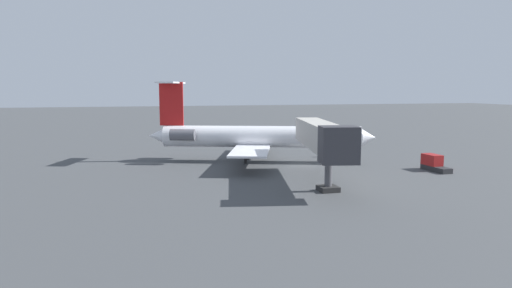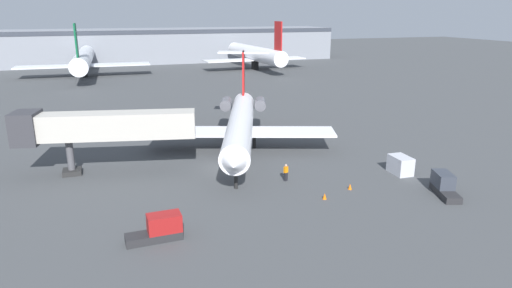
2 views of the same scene
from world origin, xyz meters
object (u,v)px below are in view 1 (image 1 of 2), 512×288
object	(u,v)px
jet_bridge	(323,138)
cargo_container_uld	(308,141)
baggage_tug_lead	(338,140)
baggage_tug_trailing	(434,164)
regional_jet	(255,136)
traffic_cone_mid	(355,152)
ground_crew_marshaller	(326,151)
traffic_cone_near	(337,150)

from	to	relation	value
jet_bridge	cargo_container_uld	distance (m)	30.89
jet_bridge	baggage_tug_lead	bearing A→B (deg)	-28.36
cargo_container_uld	baggage_tug_trailing	bearing A→B (deg)	-166.10
regional_jet	traffic_cone_mid	size ratio (longest dim) A/B	53.55
cargo_container_uld	traffic_cone_mid	world-z (taller)	cargo_container_uld
jet_bridge	traffic_cone_mid	world-z (taller)	jet_bridge
ground_crew_marshaller	baggage_tug_lead	world-z (taller)	baggage_tug_lead
ground_crew_marshaller	traffic_cone_near	xyz separation A→B (m)	(4.79, -4.00, -0.58)
regional_jet	cargo_container_uld	bearing A→B (deg)	-44.51
traffic_cone_near	cargo_container_uld	bearing A→B (deg)	17.13
jet_bridge	ground_crew_marshaller	size ratio (longest dim) A/B	10.48
regional_jet	cargo_container_uld	world-z (taller)	regional_jet
baggage_tug_trailing	cargo_container_uld	bearing A→B (deg)	13.90
ground_crew_marshaller	traffic_cone_near	world-z (taller)	ground_crew_marshaller
cargo_container_uld	jet_bridge	bearing A→B (deg)	160.91
ground_crew_marshaller	cargo_container_uld	distance (m)	11.93
baggage_tug_lead	traffic_cone_near	distance (m)	8.31
jet_bridge	baggage_tug_lead	xyz separation A→B (m)	(29.38, -15.86, -4.02)
traffic_cone_near	ground_crew_marshaller	bearing A→B (deg)	140.13
cargo_container_uld	traffic_cone_near	xyz separation A→B (m)	(-7.00, -2.16, -0.63)
baggage_tug_trailing	traffic_cone_mid	size ratio (longest dim) A/B	7.37
ground_crew_marshaller	baggage_tug_trailing	size ratio (longest dim) A/B	0.42
baggage_tug_trailing	traffic_cone_mid	distance (m)	14.90
jet_bridge	ground_crew_marshaller	world-z (taller)	jet_bridge
ground_crew_marshaller	traffic_cone_mid	distance (m)	5.52
regional_jet	ground_crew_marshaller	xyz separation A→B (m)	(1.22, -10.95, -2.61)
jet_bridge	traffic_cone_mid	bearing A→B (deg)	-35.79
regional_jet	traffic_cone_mid	world-z (taller)	regional_jet
traffic_cone_mid	baggage_tug_trailing	bearing A→B (deg)	-169.45
traffic_cone_mid	jet_bridge	bearing A→B (deg)	144.21
traffic_cone_near	traffic_cone_mid	world-z (taller)	same
baggage_tug_trailing	baggage_tug_lead	bearing A→B (deg)	0.74
traffic_cone_near	baggage_tug_trailing	bearing A→B (deg)	-167.39
traffic_cone_near	jet_bridge	bearing A→B (deg)	150.97
regional_jet	jet_bridge	bearing A→B (deg)	-170.13
baggage_tug_lead	traffic_cone_mid	size ratio (longest dim) A/B	7.71
jet_bridge	baggage_tug_trailing	world-z (taller)	jet_bridge
regional_jet	traffic_cone_mid	distance (m)	16.77
ground_crew_marshaller	cargo_container_uld	bearing A→B (deg)	-8.87
jet_bridge	baggage_tug_lead	size ratio (longest dim) A/B	4.18
traffic_cone_near	traffic_cone_mid	distance (m)	3.52
regional_jet	baggage_tug_trailing	size ratio (longest dim) A/B	7.27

